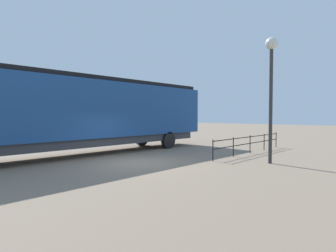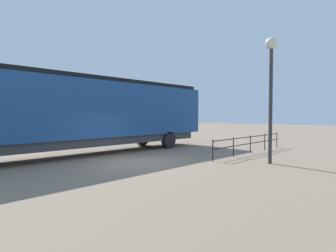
{
  "view_description": "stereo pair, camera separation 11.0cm",
  "coord_description": "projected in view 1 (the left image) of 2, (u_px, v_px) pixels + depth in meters",
  "views": [
    {
      "loc": [
        10.01,
        -8.8,
        2.2
      ],
      "look_at": [
        -0.21,
        2.56,
        1.63
      ],
      "focal_mm": 30.44,
      "sensor_mm": 36.0,
      "label": 1
    },
    {
      "loc": [
        10.09,
        -8.72,
        2.2
      ],
      "look_at": [
        -0.21,
        2.56,
        1.63
      ],
      "focal_mm": 30.44,
      "sensor_mm": 36.0,
      "label": 2
    }
  ],
  "objects": [
    {
      "name": "locomotive",
      "position": [
        93.0,
        112.0,
        16.1
      ],
      "size": [
        2.9,
        17.29,
        4.3
      ],
      "color": "navy",
      "rests_on": "ground_plane"
    },
    {
      "name": "platform_fence",
      "position": [
        250.0,
        141.0,
        16.59
      ],
      "size": [
        0.05,
        7.92,
        1.03
      ],
      "color": "black",
      "rests_on": "ground_plane"
    },
    {
      "name": "lamp_post",
      "position": [
        271.0,
        71.0,
        12.88
      ],
      "size": [
        0.55,
        0.55,
        5.72
      ],
      "color": "#2D2D2D",
      "rests_on": "ground_plane"
    },
    {
      "name": "ground_plane",
      "position": [
        135.0,
        162.0,
        13.31
      ],
      "size": [
        120.0,
        120.0,
        0.0
      ],
      "primitive_type": "plane",
      "color": "#84705B"
    }
  ]
}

